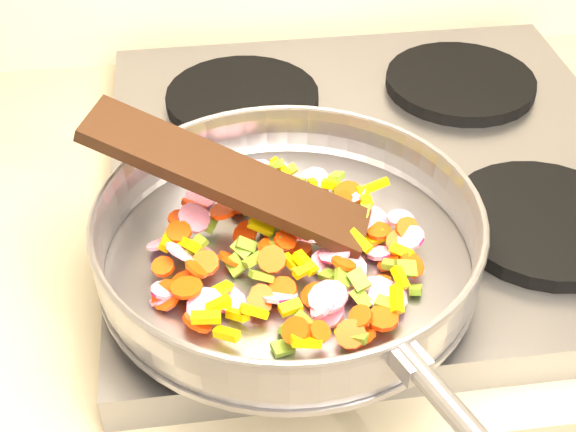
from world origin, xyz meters
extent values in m
cube|color=#939399|center=(-0.70, 1.67, 0.92)|extent=(0.60, 0.60, 0.04)
cylinder|color=black|center=(-0.84, 1.52, 0.95)|extent=(0.19, 0.19, 0.02)
cylinder|color=black|center=(-0.56, 1.52, 0.95)|extent=(0.19, 0.19, 0.02)
cylinder|color=black|center=(-0.84, 1.81, 0.95)|extent=(0.19, 0.19, 0.02)
cylinder|color=black|center=(-0.56, 1.81, 0.95)|extent=(0.19, 0.19, 0.02)
cylinder|color=#9E9EA5|center=(-0.83, 1.49, 0.96)|extent=(0.35, 0.35, 0.01)
torus|color=#9E9EA5|center=(-0.83, 1.49, 0.99)|extent=(0.40, 0.40, 0.06)
torus|color=#9E9EA5|center=(-0.83, 1.49, 1.02)|extent=(0.36, 0.36, 0.01)
cube|color=#9E9EA5|center=(-0.76, 1.32, 1.01)|extent=(0.03, 0.04, 0.02)
cylinder|color=#EB3907|center=(-0.84, 1.47, 0.98)|extent=(0.03, 0.03, 0.02)
cube|color=#DCB903|center=(-0.89, 1.44, 0.98)|extent=(0.02, 0.02, 0.02)
cylinder|color=#E01563|center=(-0.89, 1.44, 0.97)|extent=(0.04, 0.04, 0.02)
cylinder|color=#E01563|center=(-0.80, 1.49, 0.98)|extent=(0.04, 0.04, 0.02)
cube|color=#DCB903|center=(-0.83, 1.47, 0.98)|extent=(0.02, 0.02, 0.02)
cylinder|color=#E01563|center=(-0.78, 1.49, 0.97)|extent=(0.03, 0.03, 0.01)
cylinder|color=#E01563|center=(-0.79, 1.47, 0.97)|extent=(0.04, 0.03, 0.02)
cylinder|color=#EB3907|center=(-0.78, 1.39, 0.98)|extent=(0.02, 0.03, 0.02)
cylinder|color=#EB3907|center=(-0.76, 1.56, 0.98)|extent=(0.03, 0.03, 0.01)
cube|color=#DCB903|center=(-0.79, 1.39, 0.97)|extent=(0.03, 0.01, 0.02)
cube|color=#DCB903|center=(-0.72, 1.47, 0.98)|extent=(0.02, 0.02, 0.01)
cube|color=#DCB903|center=(-0.73, 1.56, 0.98)|extent=(0.03, 0.01, 0.02)
cube|color=#DCB903|center=(-0.81, 1.61, 0.97)|extent=(0.02, 0.02, 0.02)
cube|color=olive|center=(-0.85, 1.57, 0.97)|extent=(0.02, 0.02, 0.01)
cube|color=olive|center=(-0.86, 1.48, 0.98)|extent=(0.03, 0.02, 0.01)
cylinder|color=#EB3907|center=(-0.77, 1.54, 0.98)|extent=(0.02, 0.02, 0.02)
cube|color=#DCB903|center=(-0.78, 1.51, 0.97)|extent=(0.03, 0.02, 0.01)
cylinder|color=#E01563|center=(-0.91, 1.43, 0.98)|extent=(0.04, 0.04, 0.02)
cylinder|color=#EB3907|center=(-0.90, 1.48, 0.98)|extent=(0.04, 0.04, 0.01)
cube|color=#DCB903|center=(-0.76, 1.57, 0.97)|extent=(0.02, 0.02, 0.02)
cylinder|color=#E01563|center=(-0.76, 1.43, 0.97)|extent=(0.04, 0.04, 0.01)
cylinder|color=#EB3907|center=(-0.75, 1.44, 0.97)|extent=(0.03, 0.03, 0.02)
cube|color=#DCB903|center=(-0.78, 1.52, 0.97)|extent=(0.02, 0.02, 0.02)
cube|color=#DCB903|center=(-0.89, 1.39, 0.98)|extent=(0.02, 0.02, 0.01)
cube|color=#DCB903|center=(-0.83, 1.37, 0.98)|extent=(0.03, 0.01, 0.02)
cube|color=#DCB903|center=(-0.74, 1.54, 0.99)|extent=(0.01, 0.03, 0.01)
cylinder|color=#EB3907|center=(-0.84, 1.49, 0.98)|extent=(0.03, 0.03, 0.02)
cube|color=olive|center=(-0.84, 1.40, 0.97)|extent=(0.02, 0.02, 0.02)
cylinder|color=#EB3907|center=(-0.86, 1.57, 0.97)|extent=(0.03, 0.03, 0.01)
cylinder|color=#E01563|center=(-0.84, 1.53, 0.97)|extent=(0.03, 0.03, 0.01)
cylinder|color=#EB3907|center=(-0.81, 1.50, 0.96)|extent=(0.03, 0.03, 0.01)
cylinder|color=#EB3907|center=(-0.94, 1.48, 0.98)|extent=(0.03, 0.03, 0.01)
cylinder|color=#EB3907|center=(-0.92, 1.54, 0.98)|extent=(0.03, 0.03, 0.00)
cylinder|color=#E01563|center=(-0.75, 1.42, 0.97)|extent=(0.05, 0.05, 0.01)
cylinder|color=#EB3907|center=(-0.72, 1.45, 0.98)|extent=(0.03, 0.03, 0.02)
cube|color=#DCB903|center=(-0.85, 1.51, 0.99)|extent=(0.03, 0.01, 0.02)
cylinder|color=#EB3907|center=(-0.93, 1.52, 0.98)|extent=(0.03, 0.03, 0.01)
cylinder|color=#EB3907|center=(-0.71, 1.49, 0.99)|extent=(0.03, 0.02, 0.02)
cube|color=olive|center=(-0.91, 1.50, 0.98)|extent=(0.02, 0.02, 0.01)
cube|color=olive|center=(-0.81, 1.58, 0.98)|extent=(0.03, 0.02, 0.01)
cube|color=olive|center=(-0.86, 1.50, 0.98)|extent=(0.02, 0.02, 0.02)
cube|color=#DCB903|center=(-0.74, 1.43, 0.99)|extent=(0.01, 0.02, 0.02)
cylinder|color=#E01563|center=(-0.90, 1.45, 0.97)|extent=(0.04, 0.04, 0.02)
cylinder|color=#E01563|center=(-0.71, 1.51, 0.98)|extent=(0.04, 0.04, 0.00)
cylinder|color=#E01563|center=(-0.74, 1.42, 0.97)|extent=(0.03, 0.03, 0.01)
cylinder|color=#E01563|center=(-0.84, 1.61, 0.98)|extent=(0.04, 0.04, 0.02)
cylinder|color=#EB3907|center=(-0.91, 1.47, 0.98)|extent=(0.02, 0.03, 0.02)
cube|color=olive|center=(-0.79, 1.44, 0.98)|extent=(0.02, 0.02, 0.02)
cube|color=olive|center=(-0.87, 1.49, 0.98)|extent=(0.02, 0.02, 0.02)
cube|color=olive|center=(-0.84, 1.50, 0.98)|extent=(0.02, 0.03, 0.02)
cylinder|color=#E01563|center=(-0.80, 1.42, 0.98)|extent=(0.04, 0.05, 0.02)
cylinder|color=#E01563|center=(-0.91, 1.54, 0.98)|extent=(0.04, 0.04, 0.02)
cube|color=#DCB903|center=(-0.76, 1.54, 0.98)|extent=(0.02, 0.02, 0.01)
cylinder|color=#E01563|center=(-0.91, 1.51, 0.97)|extent=(0.04, 0.04, 0.03)
cylinder|color=#EB3907|center=(-0.71, 1.50, 0.96)|extent=(0.03, 0.03, 0.01)
cylinder|color=#E01563|center=(-0.84, 1.43, 0.97)|extent=(0.04, 0.04, 0.02)
cube|color=#DCB903|center=(-0.89, 1.43, 0.97)|extent=(0.02, 0.01, 0.02)
cylinder|color=#E01563|center=(-0.77, 1.54, 0.97)|extent=(0.03, 0.03, 0.02)
cylinder|color=#EB3907|center=(-0.74, 1.46, 0.97)|extent=(0.02, 0.02, 0.02)
cube|color=olive|center=(-0.76, 1.59, 0.98)|extent=(0.02, 0.02, 0.01)
cube|color=olive|center=(-0.78, 1.50, 0.98)|extent=(0.02, 0.02, 0.01)
cube|color=#DCB903|center=(-0.74, 1.41, 0.98)|extent=(0.02, 0.03, 0.02)
cylinder|color=#E01563|center=(-0.86, 1.59, 0.98)|extent=(0.04, 0.03, 0.02)
cylinder|color=#EB3907|center=(-0.92, 1.44, 0.98)|extent=(0.04, 0.04, 0.01)
cylinder|color=#E01563|center=(-0.79, 1.47, 0.98)|extent=(0.04, 0.04, 0.01)
cube|color=olive|center=(-0.86, 1.46, 0.98)|extent=(0.02, 0.01, 0.02)
cube|color=#DCB903|center=(-0.78, 1.53, 0.98)|extent=(0.02, 0.02, 0.02)
cube|color=olive|center=(-0.73, 1.46, 0.97)|extent=(0.02, 0.02, 0.01)
cylinder|color=#EB3907|center=(-0.78, 1.45, 0.99)|extent=(0.03, 0.03, 0.02)
cylinder|color=#EB3907|center=(-0.83, 1.52, 0.97)|extent=(0.03, 0.03, 0.01)
cube|color=#DCB903|center=(-0.91, 1.41, 0.98)|extent=(0.03, 0.01, 0.01)
cube|color=#DCB903|center=(-0.94, 1.51, 0.98)|extent=(0.02, 0.02, 0.01)
cylinder|color=#EB3907|center=(-0.74, 1.51, 0.97)|extent=(0.04, 0.04, 0.00)
cylinder|color=#EB3907|center=(-0.88, 1.54, 0.99)|extent=(0.03, 0.03, 0.02)
cube|color=#DCB903|center=(-0.82, 1.61, 0.98)|extent=(0.02, 0.03, 0.01)
cube|color=olive|center=(-0.84, 1.50, 0.98)|extent=(0.02, 0.02, 0.01)
cylinder|color=#E01563|center=(-0.94, 1.45, 0.98)|extent=(0.03, 0.03, 0.01)
cube|color=olive|center=(-0.73, 1.44, 0.98)|extent=(0.02, 0.02, 0.02)
cylinder|color=#EB3907|center=(-0.72, 1.48, 0.98)|extent=(0.03, 0.03, 0.02)
cylinder|color=#E01563|center=(-0.82, 1.61, 0.97)|extent=(0.04, 0.03, 0.02)
cylinder|color=#E01563|center=(-0.80, 1.41, 0.97)|extent=(0.04, 0.04, 0.02)
cube|color=#DCB903|center=(-0.76, 1.48, 0.99)|extent=(0.02, 0.03, 0.01)
cube|color=olive|center=(-0.93, 1.53, 0.98)|extent=(0.02, 0.02, 0.01)
cube|color=olive|center=(-0.80, 1.58, 0.97)|extent=(0.03, 0.02, 0.02)
cylinder|color=#EB3907|center=(-0.79, 1.38, 0.98)|extent=(0.03, 0.03, 0.02)
cube|color=olive|center=(-0.72, 1.43, 0.97)|extent=(0.02, 0.02, 0.01)
cylinder|color=#E01563|center=(-0.90, 1.59, 0.97)|extent=(0.04, 0.04, 0.02)
cube|color=#DCB903|center=(-0.81, 1.46, 0.98)|extent=(0.02, 0.03, 0.02)
cube|color=olive|center=(-0.75, 1.52, 0.98)|extent=(0.02, 0.03, 0.01)
cylinder|color=#E01563|center=(-0.74, 1.48, 0.97)|extent=(0.03, 0.03, 0.01)
cylinder|color=#E01563|center=(-0.74, 1.52, 0.97)|extent=(0.03, 0.04, 0.03)
cylinder|color=#EB3907|center=(-0.74, 1.57, 0.97)|extent=(0.03, 0.03, 0.01)
cylinder|color=#EB3907|center=(-0.77, 1.46, 0.97)|extent=(0.04, 0.04, 0.01)
cylinder|color=#E01563|center=(-0.83, 1.59, 0.98)|extent=(0.03, 0.03, 0.01)
cylinder|color=#EB3907|center=(-0.88, 1.49, 0.97)|extent=(0.03, 0.03, 0.02)
cube|color=olive|center=(-0.79, 1.45, 0.97)|extent=(0.02, 0.02, 0.01)
cylinder|color=#E01563|center=(-0.92, 1.49, 0.98)|extent=(0.04, 0.03, 0.03)
cube|color=olive|center=(-0.88, 1.48, 0.97)|extent=(0.02, 0.02, 0.02)
cube|color=#DCB903|center=(-0.87, 1.59, 0.98)|extent=(0.02, 0.02, 0.02)
cylinder|color=#EB3907|center=(-0.86, 1.44, 0.97)|extent=(0.02, 0.02, 0.02)
cylinder|color=#EB3907|center=(-0.75, 1.50, 0.97)|extent=(0.03, 0.03, 0.01)
cylinder|color=#EB3907|center=(-0.82, 1.38, 0.98)|extent=(0.02, 0.02, 0.02)
cube|color=#DCB903|center=(-0.87, 1.41, 0.98)|extent=(0.03, 0.01, 0.02)
cube|color=olive|center=(-0.80, 1.56, 0.99)|extent=(0.01, 0.02, 0.01)
cylinder|color=#E01563|center=(-0.83, 1.51, 0.97)|extent=(0.03, 0.03, 0.01)
cube|color=#DCB903|center=(-0.79, 1.57, 0.99)|extent=(0.01, 0.02, 0.01)
cube|color=olive|center=(-0.77, 1.43, 0.99)|extent=(0.02, 0.02, 0.02)
cube|color=olive|center=(-0.82, 1.61, 0.99)|extent=(0.02, 0.02, 0.02)
cube|color=olive|center=(-0.83, 1.52, 0.99)|extent=(0.02, 0.02, 0.02)
cylinder|color=#E01563|center=(-0.77, 1.46, 0.97)|extent=(0.04, 0.04, 0.03)
cylinder|color=#EB3907|center=(-0.76, 1.39, 0.98)|extent=(0.03, 0.03, 0.01)
cylinder|color=#EB3907|center=(-0.92, 1.46, 0.97)|extent=(0.04, 0.04, 0.02)
cylinder|color=#EB3907|center=(-0.81, 1.43, 0.97)|extent=(0.03, 0.03, 0.02)
cube|color=#DCB903|center=(-0.77, 1.58, 0.98)|extent=(0.03, 0.02, 0.01)
cube|color=#DCB903|center=(-0.84, 1.58, 0.97)|extent=(0.02, 0.02, 0.02)
cylinder|color=#EB3907|center=(-0.78, 1.38, 0.97)|extent=(0.04, 0.03, 0.02)
cylinder|color=#E01563|center=(-0.94, 1.52, 0.97)|extent=(0.04, 0.04, 0.02)
cylinder|color=#EB3907|center=(-0.90, 1.50, 0.97)|extent=(0.03, 0.02, 0.02)
cube|color=olive|center=(-0.77, 1.42, 0.97)|extent=(0.02, 0.02, 0.02)
cube|color=#DCB903|center=(-0.84, 1.41, 0.98)|extent=(0.02, 0.02, 0.01)
cylinder|color=#EB3907|center=(-0.83, 1.50, 0.98)|extent=(0.03, 0.03, 0.02)
cylinder|color=#EB3907|center=(-0.88, 1.59, 0.97)|extent=(0.02, 0.02, 0.02)
cylinder|color=#EB3907|center=(-0.94, 1.45, 0.97)|extent=(0.03, 0.03, 0.03)
cube|color=#DCB903|center=(-0.74, 1.50, 0.97)|extent=(0.02, 0.01, 0.02)
cube|color=olive|center=(-0.85, 1.38, 0.97)|extent=(0.02, 0.02, 0.01)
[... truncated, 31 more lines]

